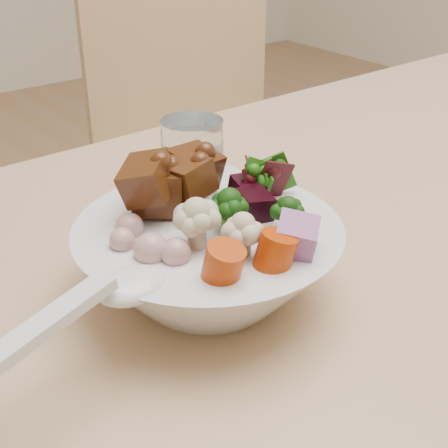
# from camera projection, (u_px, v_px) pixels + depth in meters

# --- Properties ---
(dining_table) EXTENTS (1.51, 0.86, 0.70)m
(dining_table) POSITION_uv_depth(u_px,v_px,m) (390.00, 258.00, 0.79)
(dining_table) COLOR tan
(dining_table) RESTS_ON ground
(chair_far) EXTENTS (0.52, 0.52, 0.97)m
(chair_far) POSITION_uv_depth(u_px,v_px,m) (201.00, 136.00, 1.42)
(chair_far) COLOR tan
(chair_far) RESTS_ON ground
(food_bowl) EXTENTS (0.25, 0.25, 0.13)m
(food_bowl) POSITION_uv_depth(u_px,v_px,m) (209.00, 254.00, 0.58)
(food_bowl) COLOR white
(food_bowl) RESTS_ON dining_table
(soup_spoon) EXTENTS (0.17, 0.06, 0.03)m
(soup_spoon) POSITION_uv_depth(u_px,v_px,m) (112.00, 295.00, 0.47)
(soup_spoon) COLOR white
(soup_spoon) RESTS_ON food_bowl
(water_glass) EXTENTS (0.07, 0.07, 0.12)m
(water_glass) POSITION_uv_depth(u_px,v_px,m) (193.00, 175.00, 0.71)
(water_glass) COLOR white
(water_glass) RESTS_ON dining_table
(side_bowl) EXTENTS (0.14, 0.14, 0.05)m
(side_bowl) POSITION_uv_depth(u_px,v_px,m) (189.00, 203.00, 0.72)
(side_bowl) COLOR white
(side_bowl) RESTS_ON dining_table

